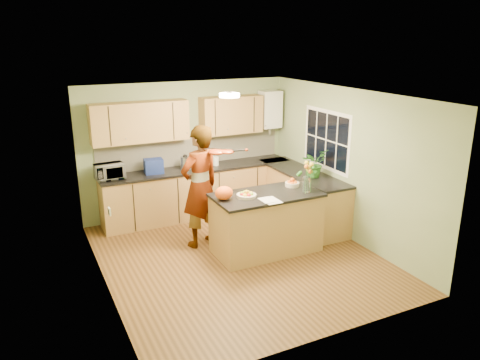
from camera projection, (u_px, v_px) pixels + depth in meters
name	position (u px, v px, depth m)	size (l,w,h in m)	color
floor	(239.00, 257.00, 7.26)	(4.50, 4.50, 0.00)	#533417
ceiling	(238.00, 95.00, 6.52)	(4.00, 4.50, 0.02)	white
wall_back	(187.00, 148.00, 8.82)	(4.00, 0.02, 2.50)	gray
wall_front	(330.00, 237.00, 4.95)	(4.00, 0.02, 2.50)	gray
wall_left	(99.00, 200.00, 6.05)	(0.02, 4.50, 2.50)	gray
wall_right	(347.00, 165.00, 7.72)	(0.02, 4.50, 2.50)	gray
back_counter	(198.00, 191.00, 8.83)	(3.64, 0.62, 0.94)	#A97D43
right_counter	(302.00, 196.00, 8.56)	(0.62, 2.24, 0.94)	#A97D43
splashback	(192.00, 151.00, 8.86)	(3.60, 0.02, 0.52)	white
upper_cabinets	(180.00, 119.00, 8.42)	(3.20, 0.34, 0.70)	#A97D43
boiler	(270.00, 109.00, 9.20)	(0.40, 0.30, 0.86)	white
window_right	(326.00, 140.00, 8.15)	(0.01, 1.30, 1.05)	white
light_switch	(109.00, 211.00, 5.53)	(0.02, 0.09, 0.09)	white
ceiling_lamp	(229.00, 95.00, 6.79)	(0.30, 0.30, 0.07)	#FFEABF
peninsula_island	(266.00, 223.00, 7.34)	(1.67, 0.86, 0.96)	#A97D43
fruit_dish	(247.00, 194.00, 7.04)	(0.30, 0.30, 0.11)	beige
orange_bowl	(292.00, 183.00, 7.54)	(0.23, 0.23, 0.13)	beige
flower_vase	(307.00, 170.00, 7.19)	(0.28, 0.28, 0.52)	silver
orange_bag	(224.00, 193.00, 6.91)	(0.27, 0.23, 0.21)	#FF5915
papers	(271.00, 200.00, 6.89)	(0.24, 0.32, 0.01)	white
violinist	(200.00, 187.00, 7.43)	(0.72, 0.47, 1.98)	tan
violin	(217.00, 152.00, 7.14)	(0.63, 0.25, 0.13)	#591905
microwave	(109.00, 172.00, 7.96)	(0.48, 0.32, 0.26)	white
blue_box	(154.00, 166.00, 8.30)	(0.32, 0.24, 0.26)	navy
kettle	(185.00, 162.00, 8.53)	(0.17, 0.17, 0.33)	#ADADB2
jar_cream	(204.00, 161.00, 8.77)	(0.12, 0.12, 0.18)	beige
jar_white	(216.00, 161.00, 8.82)	(0.11, 0.11, 0.16)	white
potted_plant	(314.00, 163.00, 8.06)	(0.44, 0.38, 0.49)	#2B6722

